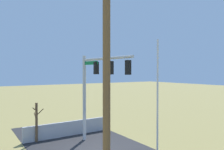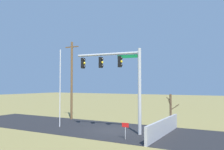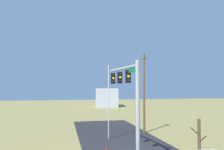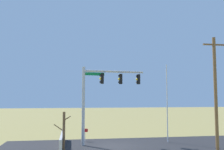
{
  "view_description": "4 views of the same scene",
  "coord_description": "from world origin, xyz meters",
  "px_view_note": "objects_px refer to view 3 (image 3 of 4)",
  "views": [
    {
      "loc": [
        -13.99,
        7.5,
        5.77
      ],
      "look_at": [
        -0.71,
        -1.16,
        5.51
      ],
      "focal_mm": 35.29,
      "sensor_mm": 36.0,
      "label": 1
    },
    {
      "loc": [
        10.17,
        -18.75,
        4.03
      ],
      "look_at": [
        0.09,
        -0.51,
        4.92
      ],
      "focal_mm": 37.98,
      "sensor_mm": 36.0,
      "label": 2
    },
    {
      "loc": [
        17.53,
        -5.56,
        5.21
      ],
      "look_at": [
        -0.36,
        -1.75,
        6.21
      ],
      "focal_mm": 36.58,
      "sensor_mm": 36.0,
      "label": 3
    },
    {
      "loc": [
        3.78,
        22.46,
        4.32
      ],
      "look_at": [
        0.13,
        -0.49,
        6.36
      ],
      "focal_mm": 40.47,
      "sensor_mm": 36.0,
      "label": 4
    }
  ],
  "objects_px": {
    "flagpole": "(108,102)",
    "distant_building": "(106,97)",
    "utility_pole": "(144,91)",
    "signal_mast": "(128,91)",
    "bare_tree": "(199,143)"
  },
  "relations": [
    {
      "from": "signal_mast",
      "to": "flagpole",
      "type": "xyz_separation_m",
      "value": [
        -6.49,
        -0.25,
        -1.22
      ]
    },
    {
      "from": "flagpole",
      "to": "distant_building",
      "type": "bearing_deg",
      "value": 169.71
    },
    {
      "from": "flagpole",
      "to": "utility_pole",
      "type": "xyz_separation_m",
      "value": [
        -2.31,
        4.67,
        1.02
      ]
    },
    {
      "from": "utility_pole",
      "to": "distant_building",
      "type": "xyz_separation_m",
      "value": [
        -36.95,
        2.46,
        -2.3
      ]
    },
    {
      "from": "flagpole",
      "to": "distant_building",
      "type": "relative_size",
      "value": 0.93
    },
    {
      "from": "signal_mast",
      "to": "bare_tree",
      "type": "xyz_separation_m",
      "value": [
        3.25,
        3.71,
        -3.31
      ]
    },
    {
      "from": "signal_mast",
      "to": "utility_pole",
      "type": "xyz_separation_m",
      "value": [
        -8.8,
        4.42,
        -0.2
      ]
    },
    {
      "from": "flagpole",
      "to": "bare_tree",
      "type": "xyz_separation_m",
      "value": [
        9.73,
        3.96,
        -2.09
      ]
    },
    {
      "from": "flagpole",
      "to": "distant_building",
      "type": "xyz_separation_m",
      "value": [
        -39.26,
        7.13,
        -1.28
      ]
    },
    {
      "from": "utility_pole",
      "to": "signal_mast",
      "type": "bearing_deg",
      "value": -26.7
    },
    {
      "from": "flagpole",
      "to": "utility_pole",
      "type": "relative_size",
      "value": 0.81
    },
    {
      "from": "flagpole",
      "to": "utility_pole",
      "type": "distance_m",
      "value": 5.31
    },
    {
      "from": "signal_mast",
      "to": "utility_pole",
      "type": "height_order",
      "value": "utility_pole"
    },
    {
      "from": "bare_tree",
      "to": "flagpole",
      "type": "bearing_deg",
      "value": -157.87
    },
    {
      "from": "signal_mast",
      "to": "distant_building",
      "type": "distance_m",
      "value": 46.33
    }
  ]
}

